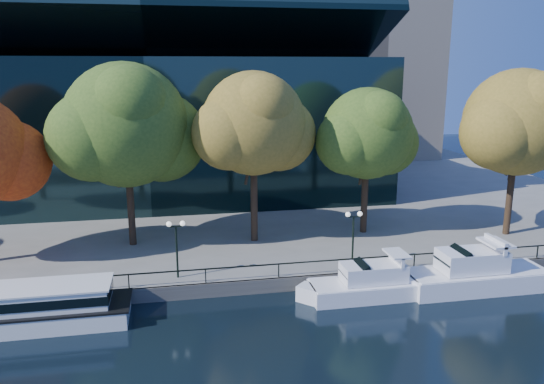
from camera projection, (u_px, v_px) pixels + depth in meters
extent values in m
plane|color=black|center=(210.00, 318.00, 32.72)|extent=(160.00, 160.00, 0.00)
cube|color=slate|center=(188.00, 184.00, 67.47)|extent=(90.00, 67.00, 1.00)
cube|color=#47443F|center=(206.00, 291.00, 35.52)|extent=(90.00, 0.25, 1.00)
cube|color=black|center=(205.00, 269.00, 35.37)|extent=(88.20, 0.08, 0.08)
cube|color=black|center=(206.00, 276.00, 35.49)|extent=(0.07, 0.07, 0.90)
cube|color=black|center=(152.00, 130.00, 60.69)|extent=(50.00, 24.00, 16.00)
cube|color=black|center=(146.00, 43.00, 54.66)|extent=(50.00, 17.14, 7.86)
cube|color=silver|center=(5.00, 319.00, 31.39)|extent=(14.23, 3.45, 1.12)
cube|color=black|center=(4.00, 310.00, 31.26)|extent=(14.51, 3.52, 0.12)
cube|color=silver|center=(12.00, 299.00, 31.20)|extent=(11.10, 2.83, 1.22)
cube|color=black|center=(12.00, 299.00, 31.19)|extent=(11.24, 2.90, 0.56)
cube|color=silver|center=(11.00, 289.00, 31.05)|extent=(11.38, 2.97, 0.10)
cube|color=white|center=(379.00, 289.00, 35.73)|extent=(9.43, 2.70, 1.08)
cube|color=white|center=(312.00, 294.00, 34.87)|extent=(2.06, 2.06, 1.08)
cube|color=white|center=(380.00, 281.00, 35.60)|extent=(9.25, 2.64, 0.07)
cube|color=white|center=(373.00, 272.00, 35.36)|extent=(4.25, 2.02, 1.17)
cube|color=black|center=(356.00, 272.00, 35.12)|extent=(1.86, 1.94, 1.47)
cube|color=white|center=(397.00, 259.00, 35.46)|extent=(0.22, 2.10, 0.72)
cube|color=white|center=(397.00, 254.00, 35.37)|extent=(1.26, 2.10, 0.13)
cube|color=white|center=(476.00, 280.00, 36.84)|extent=(9.97, 3.10, 1.33)
cube|color=white|center=(410.00, 285.00, 35.92)|extent=(2.44, 2.44, 1.33)
cube|color=white|center=(477.00, 271.00, 36.68)|extent=(9.77, 3.04, 0.09)
cube|color=white|center=(472.00, 260.00, 36.40)|extent=(4.49, 2.33, 1.44)
cube|color=black|center=(455.00, 260.00, 36.13)|extent=(2.03, 2.23, 1.67)
cube|color=white|center=(496.00, 244.00, 36.46)|extent=(0.28, 2.42, 0.89)
cube|color=white|center=(496.00, 243.00, 36.44)|extent=(1.55, 2.42, 0.17)
sphere|color=#B0240E|center=(9.00, 161.00, 39.16)|extent=(6.01, 6.01, 6.01)
cylinder|color=black|center=(130.00, 198.00, 42.31)|extent=(0.56, 0.56, 7.77)
cylinder|color=black|center=(135.00, 160.00, 41.89)|extent=(1.22, 1.86, 3.88)
cylinder|color=black|center=(123.00, 165.00, 41.31)|extent=(1.12, 1.27, 3.47)
sphere|color=#335119|center=(126.00, 125.00, 40.96)|extent=(9.68, 9.68, 9.68)
sphere|color=#335119|center=(162.00, 137.00, 43.11)|extent=(7.26, 7.26, 7.26)
sphere|color=#335119|center=(92.00, 137.00, 39.76)|extent=(6.77, 6.77, 6.77)
sphere|color=#335119|center=(129.00, 105.00, 38.80)|extent=(5.81, 5.81, 5.81)
cylinder|color=black|center=(254.00, 195.00, 43.31)|extent=(0.56, 0.56, 7.78)
cylinder|color=black|center=(259.00, 157.00, 42.88)|extent=(1.22, 1.86, 3.89)
cylinder|color=black|center=(249.00, 162.00, 42.30)|extent=(1.12, 1.27, 3.48)
sphere|color=brown|center=(253.00, 123.00, 41.95)|extent=(8.26, 8.26, 8.26)
sphere|color=brown|center=(278.00, 134.00, 43.79)|extent=(6.20, 6.20, 6.20)
sphere|color=brown|center=(229.00, 133.00, 40.92)|extent=(5.78, 5.78, 5.78)
sphere|color=brown|center=(262.00, 107.00, 40.11)|extent=(4.96, 4.96, 4.96)
cylinder|color=black|center=(365.00, 193.00, 45.64)|extent=(0.56, 0.56, 6.91)
cylinder|color=black|center=(371.00, 162.00, 45.30)|extent=(1.12, 1.69, 3.46)
cylinder|color=black|center=(363.00, 166.00, 44.71)|extent=(1.03, 1.17, 3.10)
sphere|color=#335119|center=(367.00, 134.00, 44.44)|extent=(7.69, 7.69, 7.69)
sphere|color=#335119|center=(385.00, 142.00, 46.15)|extent=(5.77, 5.77, 5.77)
sphere|color=#335119|center=(348.00, 142.00, 43.49)|extent=(5.38, 5.38, 5.38)
sphere|color=#335119|center=(379.00, 119.00, 42.73)|extent=(4.61, 4.61, 4.61)
cylinder|color=black|center=(510.00, 190.00, 45.01)|extent=(0.56, 0.56, 7.70)
cylinder|color=black|center=(518.00, 155.00, 44.59)|extent=(1.21, 1.84, 3.85)
cylinder|color=black|center=(512.00, 159.00, 44.01)|extent=(1.11, 1.26, 3.44)
sphere|color=brown|center=(518.00, 122.00, 43.67)|extent=(8.81, 8.81, 8.81)
sphere|color=brown|center=(532.00, 133.00, 45.63)|extent=(6.61, 6.61, 6.61)
sphere|color=brown|center=(499.00, 132.00, 42.58)|extent=(6.17, 6.17, 6.17)
sphere|color=brown|center=(539.00, 105.00, 41.71)|extent=(5.29, 5.29, 5.29)
cylinder|color=black|center=(177.00, 253.00, 36.04)|extent=(0.14, 0.14, 3.60)
cube|color=black|center=(176.00, 227.00, 35.61)|extent=(0.90, 0.06, 0.06)
sphere|color=white|center=(169.00, 224.00, 35.48)|extent=(0.36, 0.36, 0.36)
sphere|color=white|center=(182.00, 223.00, 35.64)|extent=(0.36, 0.36, 0.36)
cylinder|color=black|center=(353.00, 241.00, 38.34)|extent=(0.14, 0.14, 3.60)
cube|color=black|center=(354.00, 217.00, 37.91)|extent=(0.90, 0.06, 0.06)
sphere|color=white|center=(348.00, 214.00, 37.78)|extent=(0.36, 0.36, 0.36)
sphere|color=white|center=(360.00, 214.00, 37.94)|extent=(0.36, 0.36, 0.36)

